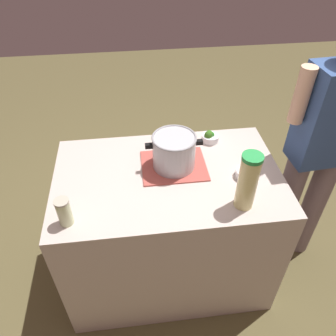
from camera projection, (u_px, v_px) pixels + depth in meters
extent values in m
plane|color=brown|center=(168.00, 267.00, 2.37)|extent=(8.00, 8.00, 0.00)
cube|color=beige|center=(168.00, 228.00, 2.08)|extent=(1.23, 0.77, 0.88)
cube|color=#B24F46|center=(174.00, 166.00, 1.85)|extent=(0.35, 0.29, 0.01)
cylinder|color=#B7B7BC|center=(174.00, 152.00, 1.78)|extent=(0.23, 0.23, 0.19)
torus|color=#99999E|center=(174.00, 138.00, 1.72)|extent=(0.24, 0.24, 0.01)
cube|color=black|center=(149.00, 146.00, 1.74)|extent=(0.04, 0.02, 0.02)
cube|color=black|center=(199.00, 142.00, 1.76)|extent=(0.04, 0.02, 0.02)
cylinder|color=#E5DD8F|center=(247.00, 183.00, 1.54)|extent=(0.09, 0.09, 0.28)
cylinder|color=green|center=(253.00, 157.00, 1.44)|extent=(0.10, 0.10, 0.02)
ellipsoid|color=yellow|center=(253.00, 172.00, 1.50)|extent=(0.04, 0.04, 0.01)
cylinder|color=beige|center=(64.00, 213.00, 1.50)|extent=(0.06, 0.06, 0.13)
cylinder|color=#B2AD99|center=(61.00, 202.00, 1.46)|extent=(0.07, 0.07, 0.01)
cylinder|color=silver|center=(210.00, 138.00, 2.02)|extent=(0.10, 0.10, 0.04)
ellipsoid|color=#2A7323|center=(211.00, 135.00, 2.00)|extent=(0.04, 0.04, 0.04)
ellipsoid|color=#37671E|center=(208.00, 136.00, 1.99)|extent=(0.05, 0.05, 0.06)
ellipsoid|color=#377C1F|center=(209.00, 134.00, 2.00)|extent=(0.04, 0.04, 0.05)
cylinder|color=silver|center=(246.00, 173.00, 1.77)|extent=(0.11, 0.11, 0.04)
ellipsoid|color=#35712D|center=(246.00, 170.00, 1.76)|extent=(0.05, 0.05, 0.05)
ellipsoid|color=#27742B|center=(246.00, 170.00, 1.75)|extent=(0.05, 0.05, 0.05)
ellipsoid|color=#1F7B33|center=(247.00, 170.00, 1.75)|extent=(0.04, 0.04, 0.04)
cylinder|color=slate|center=(284.00, 209.00, 2.22)|extent=(0.14, 0.14, 0.85)
cylinder|color=slate|center=(313.00, 206.00, 2.24)|extent=(0.14, 0.14, 0.85)
cube|color=#345086|center=(333.00, 116.00, 1.76)|extent=(0.35, 0.22, 0.57)
cylinder|color=#DFAF8F|center=(302.00, 95.00, 1.66)|extent=(0.08, 0.08, 0.30)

